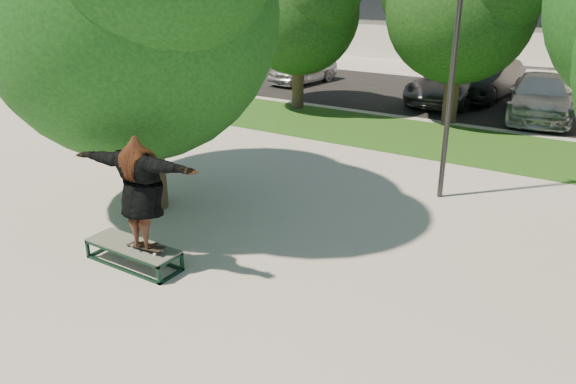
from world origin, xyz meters
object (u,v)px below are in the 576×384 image
Objects in this scene: lamppost at (454,57)px; car_silver_a at (303,69)px; car_grey at (450,84)px; grind_box at (134,254)px; car_silver_b at (540,97)px; bystander at (148,158)px; car_dark at (486,79)px.

lamppost reaches higher than car_silver_a.
car_silver_a is at bearing 177.71° from car_grey.
car_grey is at bearing 88.23° from grind_box.
car_grey is 1.00× the size of car_silver_b.
car_silver_b is (5.96, 12.96, -0.22)m from bystander.
car_silver_a is 8.10m from car_dark.
car_dark is at bearing 54.28° from car_grey.
bystander reaches higher than grind_box.
grind_box is 0.47× the size of car_silver_a.
car_silver_a is at bearing 82.28° from bystander.
grind_box is 17.84m from car_silver_a.
lamppost is 6.94m from bystander.
lamppost is 1.60× the size of car_silver_a.
car_silver_a is (-4.50, 14.20, -0.30)m from bystander.
car_dark reaches higher than car_silver_b.
grind_box is 0.36× the size of car_silver_b.
lamppost is 3.20× the size of bystander.
car_silver_a is 7.02m from car_grey.
grind_box is 16.17m from car_grey.
bystander is 0.38× the size of car_grey.
lamppost is 7.57m from grind_box.
lamppost reaches higher than car_silver_b.
car_dark is at bearing 84.96° from grind_box.
car_silver_a is at bearing 133.39° from lamppost.
bystander is at bearing -124.24° from car_silver_b.
car_dark reaches higher than grind_box.
grind_box is 0.38× the size of car_dark.
car_grey is (-1.04, -1.38, -0.08)m from car_dark.
car_silver_b is at bearing -11.37° from car_grey.
grind_box is at bearing -114.01° from car_silver_b.
bystander is (-2.00, 2.41, 0.76)m from grind_box.
grind_box is 17.61m from car_dark.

